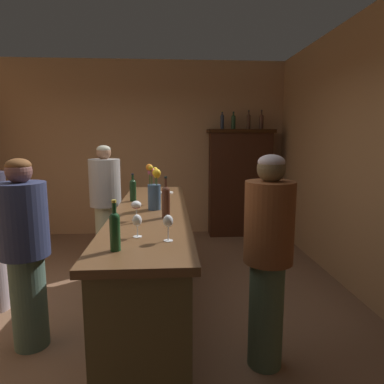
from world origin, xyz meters
name	(u,v)px	position (x,y,z in m)	size (l,w,h in m)	color
floor	(113,320)	(0.00, 0.00, 0.00)	(7.70, 7.70, 0.00)	brown
wall_back	(138,149)	(0.00, 3.02, 1.49)	(5.18, 0.12, 2.98)	#AE7E55
bar_counter	(152,264)	(0.37, 0.02, 0.53)	(0.65, 2.82, 1.05)	brown
display_cabinet	(240,181)	(1.75, 2.75, 0.95)	(1.12, 0.38, 1.83)	#34180D
wine_bottle_pinot	(133,189)	(0.17, 0.45, 1.17)	(0.07, 0.07, 0.28)	#173319
wine_bottle_riesling	(115,229)	(0.23, -1.10, 1.18)	(0.06, 0.06, 0.30)	#183E1E
wine_bottle_syrah	(166,200)	(0.51, -0.31, 1.19)	(0.07, 0.07, 0.34)	#4E2B1E
wine_glass_front	(137,221)	(0.33, -0.84, 1.16)	(0.06, 0.06, 0.15)	white
wine_glass_mid	(168,222)	(0.53, -0.94, 1.17)	(0.06, 0.06, 0.17)	white
wine_glass_rear	(136,206)	(0.28, -0.38, 1.16)	(0.08, 0.08, 0.15)	white
wine_glass_spare	(151,192)	(0.36, 0.26, 1.17)	(0.07, 0.07, 0.16)	white
flower_arrangement	(154,189)	(0.40, 0.02, 1.24)	(0.13, 0.13, 0.41)	#36516F
cheese_plate	(166,192)	(0.50, 0.94, 1.06)	(0.17, 0.17, 0.01)	white
display_bottle_left	(222,121)	(1.43, 2.75, 1.97)	(0.06, 0.06, 0.30)	#262E3E
display_bottle_midleft	(233,121)	(1.62, 2.75, 1.96)	(0.07, 0.07, 0.29)	#1F3A22
display_bottle_center	(249,121)	(1.88, 2.75, 1.97)	(0.06, 0.06, 0.31)	#45291C
display_bottle_midright	(261,121)	(2.09, 2.75, 1.97)	(0.07, 0.07, 0.32)	#4C2A1D
patron_redhead	(25,248)	(-0.60, -0.35, 0.84)	(0.38, 0.38, 1.54)	#455C4E
patron_tall	(106,202)	(-0.29, 1.41, 0.86)	(0.40, 0.40, 1.60)	#A9AE89
bartender	(268,254)	(1.24, -0.71, 0.87)	(0.35, 0.35, 1.58)	#4E6349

